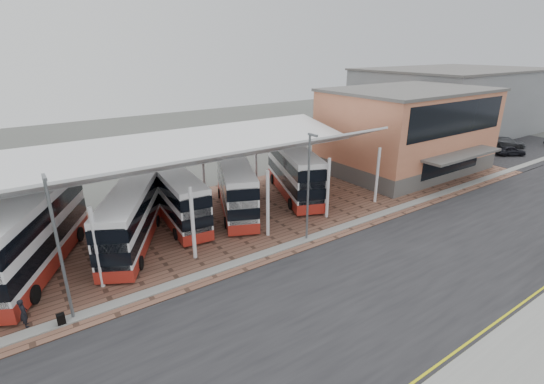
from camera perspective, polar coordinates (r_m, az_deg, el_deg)
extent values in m
plane|color=#474944|center=(24.69, 10.89, -13.51)|extent=(140.00, 140.00, 0.00)
cube|color=black|center=(24.13, 12.62, -14.50)|extent=(120.00, 14.00, 0.02)
cube|color=brown|center=(34.70, -2.05, -2.69)|extent=(72.00, 16.00, 0.06)
cube|color=gray|center=(28.61, 2.01, -7.90)|extent=(120.00, 0.80, 0.14)
cube|color=black|center=(65.26, 32.54, 5.15)|extent=(22.00, 10.00, 0.08)
cube|color=#C0BA0B|center=(21.51, 25.14, -21.09)|extent=(120.00, 0.12, 0.01)
cube|color=#C0BA0B|center=(21.61, 24.42, -20.75)|extent=(120.00, 0.12, 0.01)
cylinder|color=white|center=(25.18, -24.05, -7.49)|extent=(0.26, 0.26, 5.20)
cylinder|color=white|center=(35.42, -27.67, -0.68)|extent=(0.26, 0.26, 4.60)
cylinder|color=white|center=(26.61, -11.40, -4.51)|extent=(0.26, 0.26, 5.20)
cylinder|color=white|center=(36.45, -18.42, 1.21)|extent=(0.26, 0.26, 4.60)
cylinder|color=white|center=(29.23, -0.62, -1.77)|extent=(0.26, 0.26, 5.20)
cylinder|color=white|center=(38.41, -9.89, 2.92)|extent=(0.26, 0.26, 4.60)
cylinder|color=white|center=(32.75, 8.10, 0.50)|extent=(0.26, 0.26, 5.20)
cylinder|color=white|center=(41.15, -2.32, 4.39)|extent=(0.26, 0.26, 4.60)
cylinder|color=white|center=(36.92, 14.99, 2.30)|extent=(0.26, 0.26, 5.20)
cylinder|color=white|center=(44.54, 4.22, 5.59)|extent=(0.26, 0.26, 4.60)
cube|color=silver|center=(27.33, -13.79, 3.81)|extent=(37.00, 4.95, 1.95)
cube|color=silver|center=(32.51, -17.44, 5.70)|extent=(37.00, 7.12, 1.43)
cube|color=#595653|center=(48.98, 18.42, 4.26)|extent=(18.00, 12.00, 1.80)
cube|color=#D47F5B|center=(48.01, 19.02, 9.42)|extent=(18.00, 12.00, 7.20)
cube|color=black|center=(44.60, 25.32, 9.66)|extent=(16.00, 0.25, 3.40)
cube|color=black|center=(45.56, 24.44, 3.87)|extent=(10.00, 0.25, 2.20)
cube|color=#595653|center=(44.77, 25.82, 4.86)|extent=(11.00, 2.40, 0.25)
cube|color=#595653|center=(47.52, 19.54, 13.79)|extent=(18.40, 12.40, 0.30)
cube|color=slate|center=(74.19, 24.64, 11.90)|extent=(30.00, 20.00, 10.00)
cube|color=#595653|center=(73.77, 25.23, 15.79)|extent=(30.50, 20.50, 0.30)
cylinder|color=slate|center=(22.41, -28.38, -7.68)|extent=(0.16, 0.16, 8.00)
cube|color=slate|center=(20.73, -30.10, 1.85)|extent=(0.15, 0.90, 0.15)
cylinder|color=slate|center=(28.22, 5.25, 0.36)|extent=(0.16, 0.16, 8.00)
cube|color=slate|center=(26.90, 5.93, 8.22)|extent=(0.15, 0.90, 0.15)
cube|color=white|center=(28.98, -31.53, -5.08)|extent=(7.89, 11.73, 4.63)
cube|color=#A5251A|center=(29.74, -30.86, -8.37)|extent=(7.95, 11.79, 0.97)
cube|color=black|center=(29.17, -31.35, -5.94)|extent=(7.95, 11.79, 1.02)
cube|color=black|center=(28.53, -31.98, -2.82)|extent=(7.95, 11.79, 1.02)
cylinder|color=black|center=(26.29, -31.21, -12.59)|extent=(0.77, 1.09, 1.08)
cylinder|color=black|center=(33.45, -30.49, -5.55)|extent=(0.77, 1.09, 1.08)
cylinder|color=black|center=(32.44, -26.13, -5.51)|extent=(0.77, 1.09, 1.08)
cube|color=white|center=(29.41, -19.85, -3.61)|extent=(6.89, 9.97, 3.95)
cube|color=#A5251A|center=(30.07, -19.49, -6.42)|extent=(6.94, 10.02, 0.83)
cube|color=black|center=(29.57, -19.76, -4.34)|extent=(6.94, 10.02, 0.87)
cube|color=black|center=(29.02, -20.10, -1.70)|extent=(6.94, 10.02, 0.87)
cube|color=black|center=(25.10, -22.36, -8.41)|extent=(1.86, 1.08, 3.31)
cylinder|color=black|center=(27.69, -23.24, -9.67)|extent=(0.67, 0.93, 0.92)
cylinder|color=black|center=(27.08, -18.54, -9.71)|extent=(0.67, 0.93, 0.92)
cylinder|color=black|center=(33.25, -20.20, -4.16)|extent=(0.67, 0.93, 0.92)
cylinder|color=black|center=(32.74, -16.30, -4.08)|extent=(0.67, 0.93, 0.92)
cube|color=white|center=(32.71, -13.64, -0.54)|extent=(3.24, 10.26, 3.95)
cube|color=#A5251A|center=(33.30, -13.42, -3.12)|extent=(3.28, 10.31, 0.83)
cube|color=black|center=(32.85, -13.58, -1.21)|extent=(3.28, 10.31, 0.87)
cube|color=black|center=(32.36, -13.80, 1.21)|extent=(3.28, 10.31, 0.87)
cube|color=black|center=(28.29, -10.75, -3.87)|extent=(2.06, 0.29, 3.30)
cylinder|color=black|center=(30.24, -13.71, -5.92)|extent=(0.34, 0.94, 0.92)
cylinder|color=black|center=(30.83, -9.62, -5.07)|extent=(0.34, 0.94, 0.92)
cylinder|color=black|center=(36.03, -16.62, -1.84)|extent=(0.34, 0.94, 0.92)
cylinder|color=black|center=(36.52, -13.13, -1.21)|extent=(0.34, 0.94, 0.92)
cube|color=white|center=(33.89, -5.29, 0.87)|extent=(6.37, 10.61, 4.11)
cube|color=#A5251A|center=(34.48, -5.20, -1.75)|extent=(6.42, 10.66, 0.86)
cube|color=black|center=(34.04, -5.26, 0.19)|extent=(6.42, 10.66, 0.91)
cube|color=black|center=(33.54, -5.35, 2.65)|extent=(6.42, 10.66, 0.91)
cube|color=black|center=(29.09, -4.12, -2.66)|extent=(2.01, 0.94, 3.44)
cylinder|color=black|center=(31.36, -6.66, -4.42)|extent=(0.63, 0.98, 0.96)
cylinder|color=black|center=(31.61, -2.33, -4.09)|extent=(0.63, 0.98, 0.96)
cylinder|color=black|center=(37.58, -7.59, -0.18)|extent=(0.63, 0.98, 0.96)
cylinder|color=black|center=(37.78, -3.97, 0.07)|extent=(0.63, 0.98, 0.96)
cube|color=white|center=(37.65, 3.20, 3.14)|extent=(6.49, 11.27, 4.35)
cube|color=#A5251A|center=(38.21, 3.15, 0.61)|extent=(6.54, 11.32, 0.91)
cube|color=black|center=(37.78, 3.18, 2.48)|extent=(6.54, 11.32, 0.96)
cube|color=black|center=(37.32, 3.23, 4.85)|extent=(6.54, 11.32, 0.96)
cube|color=black|center=(32.70, 5.84, 0.18)|extent=(2.15, 0.94, 3.64)
cylinder|color=black|center=(34.74, 2.74, -1.72)|extent=(0.64, 1.04, 1.01)
cylinder|color=black|center=(35.46, 6.68, -1.37)|extent=(0.64, 1.04, 1.01)
cylinder|color=black|center=(41.21, 0.10, 1.91)|extent=(0.64, 1.04, 1.01)
cylinder|color=black|center=(41.83, 3.48, 2.15)|extent=(0.64, 1.04, 1.01)
imported|color=black|center=(24.49, -32.31, -14.57)|extent=(0.45, 0.63, 1.60)
cube|color=black|center=(23.91, -28.22, -15.97)|extent=(0.39, 0.28, 0.67)
imported|color=black|center=(60.74, 31.24, 5.14)|extent=(4.00, 3.26, 1.28)
imported|color=#4A4C51|center=(65.92, 30.93, 6.22)|extent=(4.31, 4.83, 1.35)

